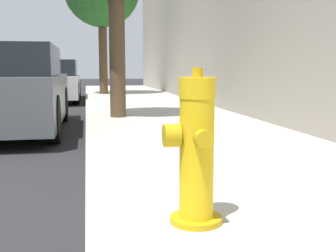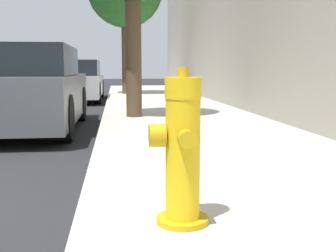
% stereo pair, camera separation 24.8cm
% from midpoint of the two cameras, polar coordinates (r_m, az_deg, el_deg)
% --- Properties ---
extents(sidewalk_slab, '(3.04, 40.00, 0.13)m').
position_cam_midpoint_polar(sidewalk_slab, '(3.09, 20.21, -11.18)').
color(sidewalk_slab, beige).
rests_on(sidewalk_slab, ground_plane).
extents(fire_hydrant, '(0.35, 0.36, 0.92)m').
position_cam_midpoint_polar(fire_hydrant, '(2.47, 4.76, -3.63)').
color(fire_hydrant, '#C39C11').
rests_on(fire_hydrant, sidewalk_slab).
extents(parked_car_near, '(1.85, 4.02, 1.40)m').
position_cam_midpoint_polar(parked_car_near, '(7.39, -18.18, 4.68)').
color(parked_car_near, '#4C5156').
rests_on(parked_car_near, ground_plane).
extents(parked_car_mid, '(1.77, 4.59, 1.29)m').
position_cam_midpoint_polar(parked_car_mid, '(13.95, -12.08, 5.98)').
color(parked_car_mid, '#B7B7BC').
rests_on(parked_car_mid, ground_plane).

